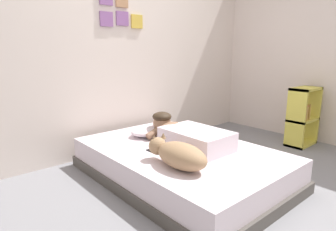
{
  "coord_description": "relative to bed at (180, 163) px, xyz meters",
  "views": [
    {
      "loc": [
        -1.86,
        -1.31,
        1.19
      ],
      "look_at": [
        0.02,
        0.85,
        0.55
      ],
      "focal_mm": 30.67,
      "sensor_mm": 36.0,
      "label": 1
    }
  ],
  "objects": [
    {
      "name": "bookshelf",
      "position": [
        1.87,
        -0.3,
        0.23
      ],
      "size": [
        0.45,
        0.24,
        0.75
      ],
      "color": "#D8CC4C",
      "rests_on": "ground"
    },
    {
      "name": "cell_phone",
      "position": [
        -0.25,
        0.09,
        0.16
      ],
      "size": [
        0.07,
        0.14,
        0.01
      ],
      "primitive_type": "cube",
      "color": "black",
      "rests_on": "bed"
    },
    {
      "name": "person_lying",
      "position": [
        0.1,
        0.04,
        0.26
      ],
      "size": [
        0.43,
        0.92,
        0.27
      ],
      "color": "silver",
      "rests_on": "bed"
    },
    {
      "name": "side_wall_right",
      "position": [
        2.24,
        -0.23,
        1.1
      ],
      "size": [
        0.1,
        6.28,
        2.5
      ],
      "primitive_type": "cube",
      "color": "beige",
      "rests_on": "ground"
    },
    {
      "name": "dog",
      "position": [
        -0.32,
        -0.32,
        0.26
      ],
      "size": [
        0.26,
        0.57,
        0.21
      ],
      "color": "#9E7A56",
      "rests_on": "bed"
    },
    {
      "name": "pillow",
      "position": [
        0.07,
        0.53,
        0.21
      ],
      "size": [
        0.52,
        0.32,
        0.11
      ],
      "primitive_type": "ellipsoid",
      "color": "silver",
      "rests_on": "bed"
    },
    {
      "name": "ground_plane",
      "position": [
        0.08,
        -0.55,
        -0.15
      ],
      "size": [
        12.42,
        12.42,
        0.0
      ],
      "primitive_type": "plane",
      "color": "gray"
    },
    {
      "name": "coffee_cup",
      "position": [
        0.18,
        0.46,
        0.19
      ],
      "size": [
        0.12,
        0.09,
        0.07
      ],
      "color": "teal",
      "rests_on": "bed"
    },
    {
      "name": "bed",
      "position": [
        0.0,
        0.0,
        0.0
      ],
      "size": [
        1.31,
        1.97,
        0.3
      ],
      "color": "#4C4742",
      "rests_on": "ground"
    },
    {
      "name": "back_wall",
      "position": [
        0.08,
        1.13,
        1.1
      ],
      "size": [
        4.21,
        0.12,
        2.5
      ],
      "color": "silver",
      "rests_on": "ground"
    }
  ]
}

